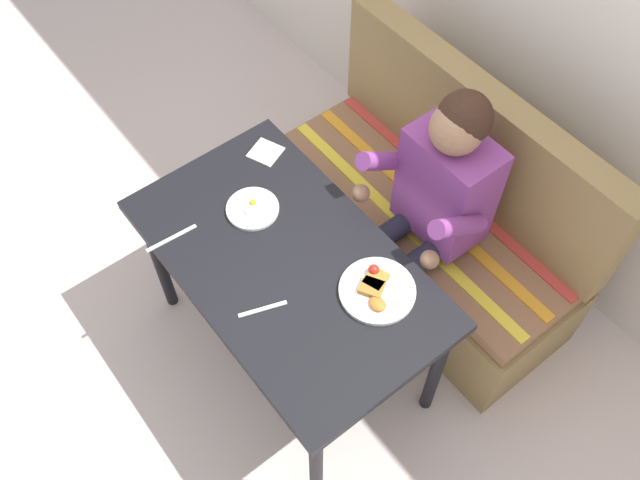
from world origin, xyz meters
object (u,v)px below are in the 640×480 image
at_px(plate_breakfast, 377,289).
at_px(napkin, 266,152).
at_px(fork, 263,309).
at_px(plate_eggs, 253,208).
at_px(person, 432,198).
at_px(knife, 172,238).
at_px(couch, 430,219).
at_px(table, 288,272).

distance_m(plate_breakfast, napkin, 0.75).
bearing_deg(napkin, fork, -36.32).
distance_m(plate_breakfast, plate_eggs, 0.57).
height_order(person, fork, person).
relative_size(napkin, knife, 0.57).
xyz_separation_m(fork, knife, (-0.44, -0.09, 0.00)).
bearing_deg(napkin, couch, 49.31).
height_order(fork, knife, same).
xyz_separation_m(plate_breakfast, napkin, (-0.75, 0.07, -0.01)).
distance_m(person, napkin, 0.68).
bearing_deg(plate_eggs, knife, -103.62).
distance_m(plate_eggs, napkin, 0.28).
distance_m(person, fork, 0.77).
xyz_separation_m(person, plate_eggs, (-0.38, -0.56, -0.00)).
bearing_deg(knife, fork, 15.44).
relative_size(plate_breakfast, napkin, 2.34).
bearing_deg(napkin, plate_eggs, -45.24).
xyz_separation_m(plate_breakfast, plate_eggs, (-0.55, -0.13, -0.00)).
bearing_deg(napkin, table, -27.16).
relative_size(person, knife, 6.06).
bearing_deg(couch, fork, -83.37).
distance_m(plate_breakfast, knife, 0.76).
relative_size(couch, plate_breakfast, 5.41).
relative_size(plate_breakfast, fork, 1.56).
distance_m(napkin, fork, 0.70).
distance_m(plate_eggs, knife, 0.31).
bearing_deg(couch, knife, -107.65).
height_order(person, knife, person).
bearing_deg(knife, person, 66.11).
bearing_deg(plate_eggs, couch, 70.71).
height_order(couch, plate_breakfast, couch).
relative_size(table, fork, 7.06).
xyz_separation_m(table, fork, (0.11, -0.18, 0.08)).
distance_m(person, knife, 0.97).
bearing_deg(plate_breakfast, person, 112.08).
distance_m(plate_eggs, fork, 0.42).
xyz_separation_m(table, plate_breakfast, (0.29, 0.17, 0.09)).
bearing_deg(fork, plate_eggs, 169.29).
bearing_deg(knife, napkin, 107.65).
bearing_deg(table, plate_eggs, 172.79).
height_order(plate_eggs, napkin, plate_eggs).
bearing_deg(plate_eggs, napkin, 134.76).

